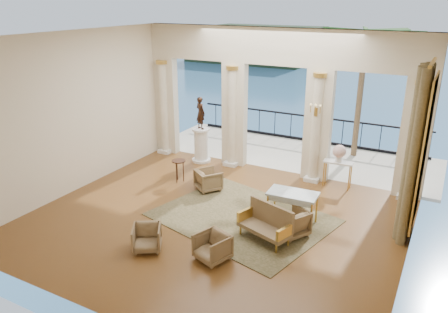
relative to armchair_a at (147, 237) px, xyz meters
The scene contains 23 objects.
floor 2.02m from the armchair_a, 70.69° to the left, with size 9.00×9.00×0.00m, color #43260F.
room_walls 2.75m from the armchair_a, 49.17° to the left, with size 9.00×9.00×9.00m.
arcade 6.17m from the armchair_a, 83.41° to the left, with size 9.00×0.56×4.50m.
terrace 7.72m from the armchair_a, 85.10° to the left, with size 10.00×3.60×0.10m, color beige.
balustrade 9.30m from the armchair_a, 85.94° to the left, with size 9.00×0.06×1.03m.
palm_tree 9.65m from the armchair_a, 72.59° to the left, with size 2.00×2.00×4.50m.
headland 77.71m from the armchair_a, 112.21° to the left, with size 22.00×18.00×6.00m, color black.
sea 62.20m from the armchair_a, 89.39° to the left, with size 160.00×160.00×0.00m, color #2E619B.
curtain 6.22m from the armchair_a, 34.36° to the left, with size 0.33×1.40×4.09m.
window_frame 6.40m from the armchair_a, 33.38° to the left, with size 0.04×1.60×3.40m, color gold.
wall_sconce 6.08m from the armchair_a, 69.09° to the left, with size 0.30×0.11×0.33m.
rug 2.65m from the armchair_a, 62.26° to the left, with size 4.14×3.22×0.02m, color #303419.
armchair_a is the anchor object (origin of this frame).
armchair_b 1.52m from the armchair_a, 12.69° to the left, with size 0.64×0.60×0.66m, color #43391E.
armchair_c 3.36m from the armchair_a, 39.24° to the left, with size 0.69×0.65×0.71m, color #43391E.
armchair_d 3.46m from the armchair_a, 96.82° to the left, with size 0.66×0.62×0.68m, color #43391E.
settee 2.74m from the armchair_a, 37.47° to the left, with size 1.39×0.92×0.85m.
game_table 3.64m from the armchair_a, 47.89° to the left, with size 1.24×0.72×0.83m.
pedestal 5.69m from the armchair_a, 108.78° to the left, with size 0.64×0.64×1.16m.
statue 5.85m from the armchair_a, 108.78° to the left, with size 0.40×0.26×1.08m, color black.
console_table 6.13m from the armchair_a, 62.45° to the left, with size 0.86×0.39×0.80m.
urn 6.17m from the armchair_a, 62.45° to the left, with size 0.38×0.38×0.51m.
side_table 3.87m from the armchair_a, 113.14° to the left, with size 0.42×0.42×0.68m.
Camera 1 is at (4.87, -8.54, 5.31)m, focal length 35.00 mm.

